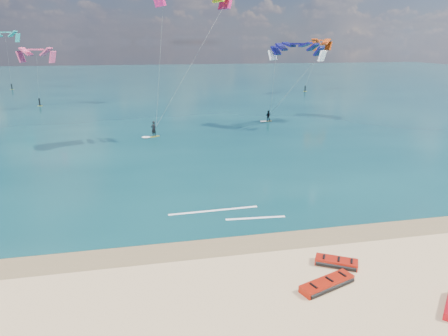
{
  "coord_description": "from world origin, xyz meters",
  "views": [
    {
      "loc": [
        -3.14,
        -17.48,
        11.39
      ],
      "look_at": [
        2.09,
        8.0,
        3.18
      ],
      "focal_mm": 32.0,
      "sensor_mm": 36.0,
      "label": 1
    }
  ],
  "objects_px": {
    "packed_kite_mid": "(336,265)",
    "kitesurfer_main": "(173,58)",
    "packed_kite_left": "(327,287)",
    "kitesurfer_far": "(283,78)"
  },
  "relations": [
    {
      "from": "packed_kite_mid",
      "to": "kitesurfer_main",
      "type": "xyz_separation_m",
      "value": [
        -5.98,
        29.73,
        9.72
      ]
    },
    {
      "from": "packed_kite_mid",
      "to": "kitesurfer_far",
      "type": "xyz_separation_m",
      "value": [
        9.87,
        36.91,
        6.64
      ]
    },
    {
      "from": "packed_kite_mid",
      "to": "kitesurfer_main",
      "type": "relative_size",
      "value": 0.13
    },
    {
      "from": "packed_kite_mid",
      "to": "kitesurfer_main",
      "type": "distance_m",
      "value": 31.84
    },
    {
      "from": "packed_kite_left",
      "to": "kitesurfer_far",
      "type": "distance_m",
      "value": 40.8
    },
    {
      "from": "packed_kite_left",
      "to": "packed_kite_mid",
      "type": "height_order",
      "value": "packed_kite_mid"
    },
    {
      "from": "kitesurfer_main",
      "to": "kitesurfer_far",
      "type": "bearing_deg",
      "value": -5.66
    },
    {
      "from": "packed_kite_left",
      "to": "packed_kite_mid",
      "type": "bearing_deg",
      "value": 32.45
    },
    {
      "from": "packed_kite_mid",
      "to": "kitesurfer_far",
      "type": "relative_size",
      "value": 0.19
    },
    {
      "from": "kitesurfer_far",
      "to": "packed_kite_left",
      "type": "bearing_deg",
      "value": -121.29
    }
  ]
}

